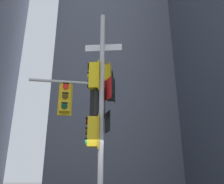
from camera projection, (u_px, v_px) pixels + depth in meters
name	position (u px, v px, depth m)	size (l,w,h in m)	color
building_mid_block	(114.00, 46.00, 34.24)	(14.21, 14.21, 38.19)	slate
signal_pole_assembly	(98.00, 95.00, 9.10)	(3.30, 3.36, 7.48)	#B2B2B5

